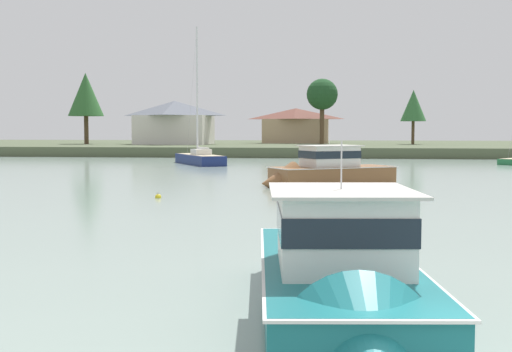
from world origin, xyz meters
name	(u,v)px	position (x,y,z in m)	size (l,w,h in m)	color
far_shore_bank	(353,147)	(0.00, 106.14, 0.67)	(180.64, 57.79, 1.33)	#4C563D
cruiser_wood	(321,176)	(-3.27, 35.61, 0.62)	(9.43, 7.28, 4.63)	brown
cruiser_teal	(342,300)	(-1.88, 3.76, 0.56)	(4.01, 9.94, 4.54)	#196B70
sailboat_navy	(200,161)	(-16.83, 61.20, 0.31)	(7.12, 9.83, 15.20)	navy
mooring_buoy_yellow	(158,197)	(-11.73, 26.59, 0.06)	(0.33, 0.33, 0.38)	yellow
shore_tree_left_mid	(322,95)	(-5.14, 101.27, 9.22)	(5.03, 5.03, 10.53)	brown
shore_tree_center_right	(86,95)	(-42.87, 95.87, 9.23)	(5.67, 5.67, 11.43)	brown
shore_tree_far_left	(413,106)	(9.19, 99.87, 7.37)	(4.02, 4.02, 8.55)	brown
cottage_behind_trees	(296,125)	(-9.74, 106.50, 4.40)	(11.85, 6.87, 5.94)	tan
cottage_eastern	(175,122)	(-28.35, 96.28, 4.88)	(11.90, 10.74, 6.87)	silver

